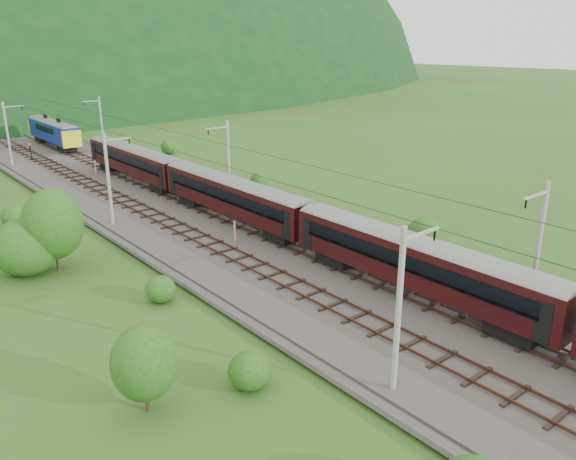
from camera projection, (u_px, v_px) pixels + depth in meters
ground at (469, 350)px, 30.05m from camera, size 600.00×600.00×0.00m
railbed at (338, 287)px, 37.30m from camera, size 14.00×220.00×0.30m
track_left at (311, 294)px, 35.78m from camera, size 2.40×220.00×0.27m
track_right at (363, 275)px, 38.67m from camera, size 2.40×220.00×0.27m
catenary_left at (109, 177)px, 48.25m from camera, size 2.54×192.28×8.00m
catenary_right at (228, 159)px, 55.64m from camera, size 2.54×192.28×8.00m
overhead_wires at (341, 186)px, 35.06m from camera, size 4.83×198.00×0.03m
train at (422, 256)px, 34.30m from camera, size 2.65×145.62×4.60m
hazard_post_near at (235, 231)px, 45.07m from camera, size 0.18×0.18×1.68m
hazard_post_far at (95, 166)px, 68.16m from camera, size 0.18×0.18×1.64m
signal at (31, 150)px, 75.38m from camera, size 0.25×0.25×2.27m
vegetation_left at (109, 309)px, 29.24m from camera, size 12.36×146.86×6.46m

